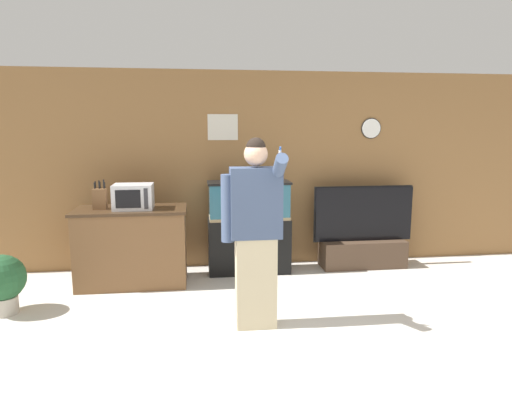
# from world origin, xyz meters

# --- Properties ---
(ground_plane) EXTENTS (18.00, 18.00, 0.00)m
(ground_plane) POSITION_xyz_m (0.00, 0.00, 0.00)
(ground_plane) COLOR beige
(wall_back_paneled) EXTENTS (10.00, 0.08, 2.60)m
(wall_back_paneled) POSITION_xyz_m (0.00, 3.11, 1.30)
(wall_back_paneled) COLOR olive
(wall_back_paneled) RESTS_ON ground_plane
(counter_island) EXTENTS (1.30, 0.68, 0.92)m
(counter_island) POSITION_xyz_m (-1.52, 2.47, 0.46)
(counter_island) COLOR brown
(counter_island) RESTS_ON ground_plane
(microwave) EXTENTS (0.45, 0.36, 0.29)m
(microwave) POSITION_xyz_m (-1.47, 2.42, 1.07)
(microwave) COLOR silver
(microwave) RESTS_ON counter_island
(knife_block) EXTENTS (0.15, 0.12, 0.35)m
(knife_block) POSITION_xyz_m (-1.86, 2.47, 1.05)
(knife_block) COLOR brown
(knife_block) RESTS_ON counter_island
(aquarium_on_stand) EXTENTS (1.05, 0.42, 1.19)m
(aquarium_on_stand) POSITION_xyz_m (-0.08, 2.75, 0.60)
(aquarium_on_stand) COLOR black
(aquarium_on_stand) RESTS_ON ground_plane
(tv_on_stand) EXTENTS (1.36, 0.40, 1.10)m
(tv_on_stand) POSITION_xyz_m (1.48, 2.78, 0.32)
(tv_on_stand) COLOR #4C3828
(tv_on_stand) RESTS_ON ground_plane
(person_standing) EXTENTS (0.56, 0.42, 1.78)m
(person_standing) POSITION_xyz_m (-0.22, 1.09, 0.93)
(person_standing) COLOR #BCAD89
(person_standing) RESTS_ON ground_plane
(potted_plant) EXTENTS (0.47, 0.47, 0.61)m
(potted_plant) POSITION_xyz_m (-2.70, 1.71, 0.35)
(potted_plant) COLOR #B2A899
(potted_plant) RESTS_ON ground_plane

